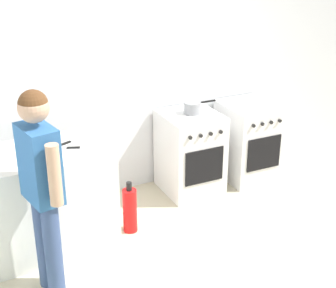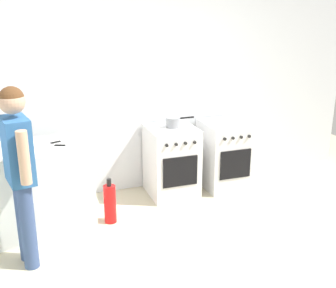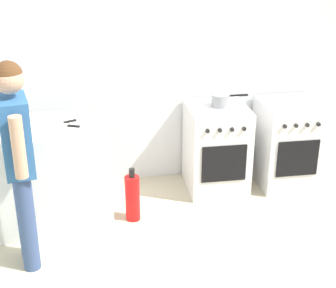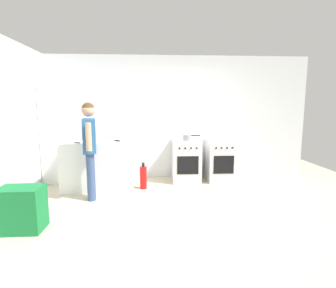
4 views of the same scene
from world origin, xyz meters
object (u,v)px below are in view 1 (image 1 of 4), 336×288
at_px(oven_right, 248,141).
at_px(knife_utility, 80,148).
at_px(person, 41,179).
at_px(oven_left, 190,152).
at_px(knife_bread, 55,147).
at_px(fire_extinguisher, 130,210).
at_px(pot, 193,108).

bearing_deg(oven_right, knife_utility, -167.19).
xyz_separation_m(knife_utility, person, (-0.44, -0.53, 0.05)).
height_order(oven_left, knife_utility, knife_utility).
distance_m(oven_left, knife_bread, 1.58).
relative_size(oven_right, fire_extinguisher, 1.70).
xyz_separation_m(pot, fire_extinguisher, (-0.90, -0.49, -0.69)).
bearing_deg(knife_utility, person, -129.97).
relative_size(pot, person, 0.22).
height_order(knife_bread, fire_extinguisher, knife_bread).
distance_m(oven_left, knife_utility, 1.44).
xyz_separation_m(knife_bread, fire_extinguisher, (0.59, -0.12, -0.69)).
bearing_deg(oven_left, oven_right, -0.00).
bearing_deg(fire_extinguisher, oven_left, 28.78).
distance_m(pot, fire_extinguisher, 1.23).
xyz_separation_m(person, fire_extinguisher, (0.85, 0.50, -0.74)).
bearing_deg(oven_right, oven_left, 180.00).
distance_m(oven_right, knife_utility, 2.10).
distance_m(oven_left, pot, 0.48).
xyz_separation_m(oven_left, knife_bread, (-1.46, -0.35, 0.48)).
bearing_deg(oven_left, pot, 23.74).
distance_m(knife_utility, person, 0.69).
bearing_deg(person, pot, 29.61).
bearing_deg(knife_utility, oven_left, 19.52).
relative_size(oven_left, oven_right, 1.00).
xyz_separation_m(oven_right, pot, (-0.69, 0.01, 0.48)).
height_order(oven_right, fire_extinguisher, oven_right).
bearing_deg(person, oven_left, 29.69).
bearing_deg(person, oven_right, 21.94).
bearing_deg(person, knife_bread, 67.76).
bearing_deg(fire_extinguisher, pot, 28.64).
relative_size(oven_right, knife_utility, 3.50).
height_order(knife_utility, person, person).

